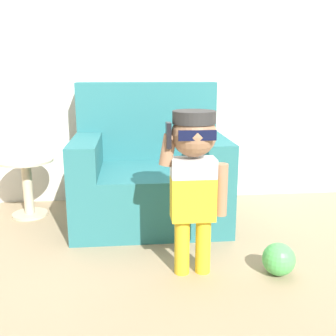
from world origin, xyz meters
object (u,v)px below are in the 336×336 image
object	(u,v)px
side_table	(27,182)
armchair	(149,173)
toy_ball	(279,259)
person_child	(194,168)

from	to	relation	value
side_table	armchair	bearing A→B (deg)	-7.60
side_table	toy_ball	world-z (taller)	side_table
armchair	side_table	distance (m)	0.94
side_table	toy_ball	bearing A→B (deg)	-33.98
side_table	toy_ball	size ratio (longest dim) A/B	2.46
armchair	person_child	world-z (taller)	armchair
person_child	armchair	bearing A→B (deg)	102.46
person_child	toy_ball	size ratio (longest dim) A/B	4.96
person_child	side_table	xyz separation A→B (m)	(-1.13, 1.01, -0.33)
armchair	side_table	xyz separation A→B (m)	(-0.93, 0.12, -0.08)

